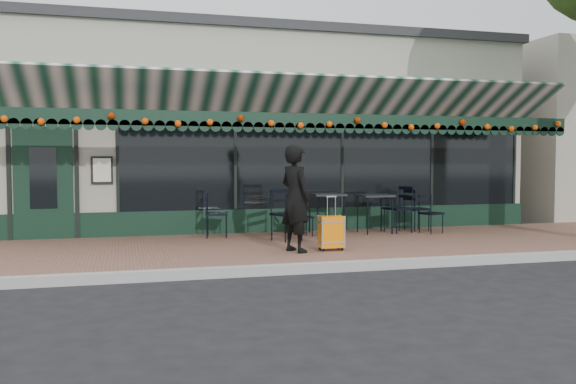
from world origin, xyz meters
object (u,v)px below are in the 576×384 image
object	(u,v)px
chair_b_right	(302,218)
chair_b_front	(287,215)
cafe_table_a	(375,198)
chair_solo	(217,214)
chair_a_front	(431,214)
chair_b_left	(299,216)
suitcase	(331,232)
chair_a_left	(398,209)
woman	(296,198)
cafe_table_b	(327,197)
chair_a_right	(417,210)

from	to	relation	value
chair_b_right	chair_b_front	world-z (taller)	chair_b_front
chair_b_front	cafe_table_a	bearing A→B (deg)	-6.76
chair_solo	chair_a_front	bearing A→B (deg)	-86.01
chair_b_left	chair_b_right	xyz separation A→B (m)	(-0.03, -0.33, 0.00)
suitcase	chair_a_left	distance (m)	3.10
woman	suitcase	world-z (taller)	woman
chair_solo	chair_b_right	bearing A→B (deg)	-91.46
chair_b_front	chair_b_right	bearing A→B (deg)	23.80
chair_a_left	chair_b_front	bearing A→B (deg)	-89.50
cafe_table_b	chair_a_front	distance (m)	2.25
chair_b_left	cafe_table_b	bearing A→B (deg)	112.30
suitcase	chair_a_right	world-z (taller)	suitcase
woman	cafe_table_b	world-z (taller)	woman
suitcase	chair_b_right	xyz separation A→B (m)	(0.05, 1.94, 0.07)
chair_a_left	chair_b_front	world-z (taller)	same
chair_a_front	suitcase	bearing A→B (deg)	-164.40
cafe_table_a	chair_b_front	bearing A→B (deg)	-161.61
cafe_table_a	chair_b_front	size ratio (longest dim) A/B	0.82
chair_b_left	chair_b_front	xyz separation A→B (m)	(-0.49, -0.85, 0.12)
chair_a_right	chair_a_left	bearing A→B (deg)	102.82
cafe_table_a	cafe_table_b	xyz separation A→B (m)	(-1.01, 0.21, 0.03)
chair_a_left	chair_a_front	bearing A→B (deg)	48.90
chair_a_left	suitcase	bearing A→B (deg)	-60.91
cafe_table_a	chair_a_front	size ratio (longest dim) A/B	1.00
cafe_table_b	chair_b_front	bearing A→B (deg)	-140.62
chair_a_left	chair_b_front	distance (m)	2.75
cafe_table_b	chair_b_front	distance (m)	1.47
suitcase	chair_b_left	size ratio (longest dim) A/B	1.21
cafe_table_a	chair_a_front	bearing A→B (deg)	-15.60
chair_a_left	woman	bearing A→B (deg)	-68.03
chair_b_front	chair_solo	xyz separation A→B (m)	(-1.22, 0.86, -0.04)
woman	chair_b_front	xyz separation A→B (m)	(0.23, 1.41, -0.40)
suitcase	chair_a_left	xyz separation A→B (m)	(2.25, 2.12, 0.19)
chair_b_right	suitcase	bearing A→B (deg)	153.85
cafe_table_b	chair_a_left	xyz separation A→B (m)	(1.54, -0.22, -0.26)
chair_b_left	chair_a_right	bearing A→B (deg)	107.73
chair_a_right	chair_b_right	size ratio (longest dim) A/B	1.19
cafe_table_a	chair_a_left	bearing A→B (deg)	-0.95
cafe_table_a	chair_a_left	size ratio (longest dim) A/B	0.82
woman	suitcase	distance (m)	0.87
chair_b_front	chair_solo	world-z (taller)	chair_b_front
chair_b_left	chair_b_right	world-z (taller)	chair_b_right
chair_a_right	chair_b_right	xyz separation A→B (m)	(-2.76, -0.41, -0.07)
cafe_table_a	chair_b_right	size ratio (longest dim) A/B	1.06
suitcase	cafe_table_b	bearing A→B (deg)	72.76
chair_a_right	chair_b_right	bearing A→B (deg)	88.90
chair_a_right	chair_b_front	bearing A→B (deg)	96.59
chair_a_left	chair_a_front	size ratio (longest dim) A/B	1.22
chair_a_front	chair_b_right	bearing A→B (deg)	160.65
suitcase	cafe_table_a	distance (m)	2.77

